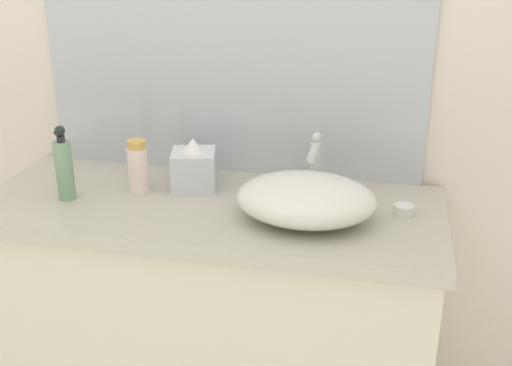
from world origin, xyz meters
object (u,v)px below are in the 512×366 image
at_px(sink_basin, 306,199).
at_px(soap_dispenser, 64,168).
at_px(tissue_box, 194,167).
at_px(candle_jar, 404,210).
at_px(lotion_bottle, 138,167).

height_order(sink_basin, soap_dispenser, soap_dispenser).
relative_size(sink_basin, tissue_box, 2.41).
bearing_deg(tissue_box, candle_jar, -7.00).
bearing_deg(soap_dispenser, sink_basin, 0.33).
relative_size(sink_basin, lotion_bottle, 2.36).
relative_size(soap_dispenser, lotion_bottle, 1.38).
distance_m(lotion_bottle, candle_jar, 0.77).
xyz_separation_m(lotion_bottle, candle_jar, (0.77, -0.01, -0.06)).
relative_size(lotion_bottle, candle_jar, 2.96).
bearing_deg(lotion_bottle, tissue_box, 22.71).
xyz_separation_m(sink_basin, candle_jar, (0.26, 0.08, -0.04)).
distance_m(soap_dispenser, lotion_bottle, 0.21).
height_order(tissue_box, candle_jar, tissue_box).
distance_m(soap_dispenser, tissue_box, 0.37).
bearing_deg(lotion_bottle, candle_jar, -0.96).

